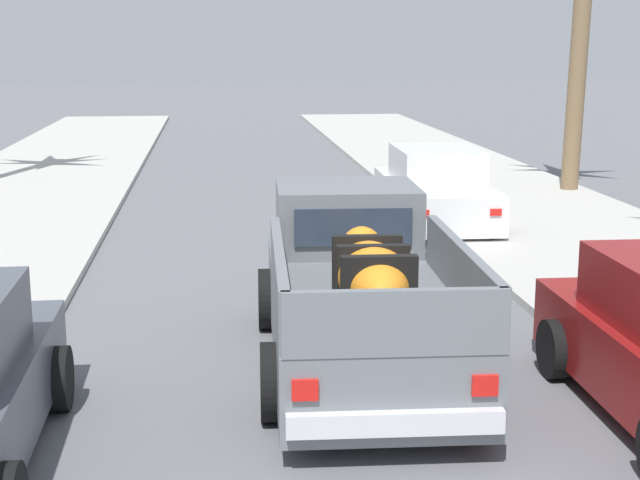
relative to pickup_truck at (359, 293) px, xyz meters
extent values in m
cube|color=#B2AFA8|center=(4.88, 4.55, -0.75)|extent=(4.67, 60.00, 0.12)
cube|color=silver|center=(3.94, 4.55, -0.76)|extent=(0.16, 60.00, 0.10)
cube|color=slate|center=(-0.01, -0.16, -0.21)|extent=(2.13, 5.18, 0.80)
cube|color=slate|center=(0.06, 1.44, 0.59)|extent=(1.78, 1.57, 0.80)
cube|color=#283342|center=(0.03, 0.68, 0.61)|extent=(1.38, 0.12, 0.44)
cube|color=#283342|center=(0.09, 2.20, 0.61)|extent=(1.46, 0.12, 0.48)
cube|color=slate|center=(-0.95, -0.98, 0.47)|extent=(0.24, 3.30, 0.56)
cube|color=slate|center=(0.87, -1.05, 0.47)|extent=(0.24, 3.30, 0.56)
cube|color=slate|center=(-0.11, -2.66, 0.47)|extent=(1.88, 0.18, 0.56)
cube|color=silver|center=(-0.12, -2.75, -0.37)|extent=(1.83, 0.20, 0.20)
cylinder|color=black|center=(-0.92, 1.41, -0.43)|extent=(0.29, 0.77, 0.76)
cylinder|color=black|center=(1.04, 1.33, -0.43)|extent=(0.29, 0.77, 0.76)
cylinder|color=black|center=(-1.04, -1.52, -0.43)|extent=(0.29, 0.77, 0.76)
cylinder|color=black|center=(0.91, -1.60, -0.43)|extent=(0.29, 0.77, 0.76)
cube|color=red|center=(-0.86, -2.69, -0.07)|extent=(0.22, 0.05, 0.18)
cube|color=red|center=(0.63, -2.76, -0.07)|extent=(0.22, 0.05, 0.18)
ellipsoid|color=orange|center=(-0.05, -1.16, 0.49)|extent=(0.77, 1.73, 0.60)
sphere|color=orange|center=(-0.01, -0.21, 0.57)|extent=(0.44, 0.44, 0.44)
cube|color=black|center=(-0.07, -1.62, 0.49)|extent=(0.72, 0.15, 0.61)
cube|color=black|center=(-0.05, -1.16, 0.49)|extent=(0.72, 0.15, 0.61)
cube|color=black|center=(-0.03, -0.69, 0.49)|extent=(0.72, 0.15, 0.61)
cylinder|color=black|center=(2.01, -0.70, -0.49)|extent=(0.23, 0.64, 0.64)
cube|color=red|center=(2.29, 0.10, -0.17)|extent=(0.20, 0.04, 0.12)
cube|color=silver|center=(2.67, 7.72, -0.28)|extent=(1.87, 4.24, 0.72)
cube|color=silver|center=(2.67, 7.62, 0.40)|extent=(1.57, 2.14, 0.64)
cube|color=#283342|center=(2.70, 8.59, 0.38)|extent=(1.37, 0.12, 0.52)
cube|color=#283342|center=(2.65, 6.65, 0.38)|extent=(1.34, 0.11, 0.50)
cylinder|color=black|center=(1.81, 9.05, -0.49)|extent=(0.24, 0.65, 0.64)
cylinder|color=black|center=(3.61, 9.00, -0.49)|extent=(0.24, 0.65, 0.64)
cylinder|color=black|center=(1.74, 6.44, -0.49)|extent=(0.24, 0.65, 0.64)
cylinder|color=black|center=(3.54, 6.39, -0.49)|extent=(0.24, 0.65, 0.64)
cube|color=red|center=(1.99, 5.63, -0.17)|extent=(0.20, 0.05, 0.12)
cube|color=white|center=(2.11, 9.85, -0.21)|extent=(0.20, 0.05, 0.10)
cube|color=red|center=(3.25, 5.59, -0.17)|extent=(0.20, 0.05, 0.12)
cube|color=white|center=(3.34, 9.81, -0.21)|extent=(0.20, 0.05, 0.10)
cylinder|color=black|center=(-3.12, -1.03, -0.49)|extent=(0.23, 0.64, 0.64)
cube|color=white|center=(-3.41, -0.22, -0.21)|extent=(0.20, 0.04, 0.10)
cylinder|color=brown|center=(6.74, 11.05, 2.65)|extent=(0.40, 0.73, 6.94)
camera|label=1|loc=(-1.56, -9.96, 2.73)|focal=52.97mm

